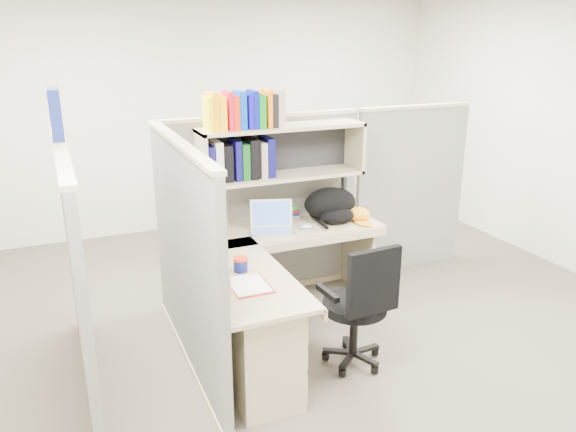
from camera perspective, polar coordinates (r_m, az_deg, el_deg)
name	(u,v)px	position (r m, az deg, el deg)	size (l,w,h in m)	color
ground	(305,338)	(4.51, 1.75, -12.25)	(6.00, 6.00, 0.00)	#3D392F
room_shell	(307,132)	(3.94, 1.97, 8.50)	(6.00, 6.00, 6.00)	beige
cubicle	(239,217)	(4.39, -4.99, -0.11)	(3.79, 1.84, 1.95)	#5F5F5B
desk	(269,313)	(3.92, -1.91, -9.86)	(1.74, 1.75, 0.73)	tan
laptop	(272,218)	(4.54, -1.64, -0.16)	(0.35, 0.35, 0.25)	silver
backpack	(334,205)	(4.82, 4.65, 1.10)	(0.47, 0.36, 0.28)	black
orange_cap	(358,214)	(4.89, 7.16, 0.21)	(0.20, 0.23, 0.11)	orange
snack_canister	(241,264)	(3.84, -4.84, -4.89)	(0.10, 0.10, 0.10)	#0D1450
tissue_box	(219,280)	(3.52, -7.02, -6.47)	(0.12, 0.12, 0.18)	#A0765B
mouse	(306,226)	(4.65, 1.88, -1.06)	(0.10, 0.07, 0.04)	#9AAEDA
paper_cup	(272,214)	(4.85, -1.59, 0.19)	(0.07, 0.07, 0.11)	white
book_stack	(288,210)	(4.96, -0.05, 0.58)	(0.15, 0.21, 0.10)	gray
loose_paper	(249,284)	(3.66, -4.03, -6.94)	(0.23, 0.31, 0.00)	white
task_chair	(357,324)	(4.03, 7.06, -10.84)	(0.51, 0.47, 0.95)	black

